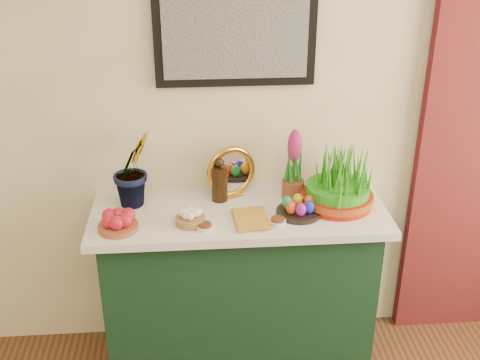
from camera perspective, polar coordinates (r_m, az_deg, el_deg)
name	(u,v)px	position (r m, az deg, el deg)	size (l,w,h in m)	color
room	(471,346)	(0.90, 21.09, -14.50)	(4.50, 4.54, 2.72)	brown
sideboard	(239,290)	(3.10, -0.07, -10.37)	(1.30, 0.45, 0.85)	#12321C
tablecloth	(239,213)	(2.86, -0.08, -3.17)	(1.40, 0.55, 0.04)	white
hyacinth_green	(132,157)	(2.85, -10.18, 2.15)	(0.24, 0.21, 0.49)	#1D701A
apple_bowl	(118,222)	(2.73, -11.52, -3.94)	(0.19, 0.19, 0.09)	#96492A
garlic_basket	(190,218)	(2.73, -4.73, -3.61)	(0.18, 0.18, 0.07)	#9F6E40
vinegar_cruet	(219,181)	(2.90, -1.96, -0.14)	(0.08, 0.08, 0.23)	black
mirror	(231,172)	(2.93, -0.84, 0.73)	(0.26, 0.15, 0.26)	#C48B26
book	(234,220)	(2.74, -0.53, -3.80)	(0.14, 0.20, 0.03)	#BE8824
spice_dish_left	(205,227)	(2.69, -3.34, -4.45)	(0.08, 0.08, 0.03)	silver
spice_dish_right	(278,221)	(2.73, 3.59, -3.94)	(0.08, 0.08, 0.03)	silver
egg_plate	(299,208)	(2.81, 5.60, -2.69)	(0.23, 0.23, 0.09)	black
hyacinth_pink	(294,167)	(2.91, 5.13, 1.22)	(0.11, 0.11, 0.35)	brown
wheatgrass_sabzeh	(338,181)	(2.88, 9.29, -0.13)	(0.35, 0.35, 0.28)	#9C1709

